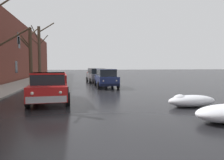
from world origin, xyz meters
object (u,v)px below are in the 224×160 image
(sedan_black_parked_far_down_block, at_px, (94,74))
(bare_tree_mid_block, at_px, (30,55))
(suv_darkblue_parked_kerbside_close, at_px, (106,77))
(suv_grey_parked_kerbside_mid, at_px, (96,75))
(bare_tree_far_down_block, at_px, (40,52))
(pickup_truck_red_approaching_near_lane, at_px, (50,87))
(sedan_red_queued_behind_truck, at_px, (92,73))

(sedan_black_parked_far_down_block, bearing_deg, bare_tree_mid_block, -129.32)
(bare_tree_mid_block, distance_m, suv_darkblue_parked_kerbside_close, 8.80)
(suv_darkblue_parked_kerbside_close, bearing_deg, suv_grey_parked_kerbside_mid, 93.74)
(suv_darkblue_parked_kerbside_close, bearing_deg, bare_tree_mid_block, 155.78)
(suv_grey_parked_kerbside_mid, relative_size, sedan_black_parked_far_down_block, 1.07)
(suv_grey_parked_kerbside_mid, bearing_deg, sedan_black_parked_far_down_block, 86.36)
(bare_tree_far_down_block, relative_size, pickup_truck_red_approaching_near_lane, 1.56)
(sedan_red_queued_behind_truck, bearing_deg, bare_tree_mid_block, -117.00)
(bare_tree_far_down_block, relative_size, sedan_black_parked_far_down_block, 1.94)
(bare_tree_far_down_block, distance_m, suv_grey_parked_kerbside_mid, 8.62)
(bare_tree_far_down_block, xyz_separation_m, suv_grey_parked_kerbside_mid, (7.31, -3.46, -3.01))
(bare_tree_mid_block, distance_m, sedan_red_queued_behind_truck, 17.62)
(pickup_truck_red_approaching_near_lane, bearing_deg, bare_tree_mid_block, 106.50)
(bare_tree_mid_block, xyz_separation_m, pickup_truck_red_approaching_near_lane, (3.23, -10.90, -2.44))
(bare_tree_mid_block, distance_m, sedan_black_parked_far_down_block, 12.63)
(suv_darkblue_parked_kerbside_close, height_order, sedan_black_parked_far_down_block, suv_darkblue_parked_kerbside_close)
(bare_tree_mid_block, relative_size, suv_grey_parked_kerbside_mid, 1.43)
(sedan_black_parked_far_down_block, bearing_deg, bare_tree_far_down_block, -153.25)
(pickup_truck_red_approaching_near_lane, relative_size, sedan_red_queued_behind_truck, 1.26)
(pickup_truck_red_approaching_near_lane, distance_m, sedan_red_queued_behind_truck, 26.84)
(pickup_truck_red_approaching_near_lane, xyz_separation_m, sedan_black_parked_far_down_block, (4.61, 20.46, -0.13))
(suv_darkblue_parked_kerbside_close, distance_m, sedan_red_queued_behind_truck, 19.02)
(bare_tree_mid_block, height_order, suv_grey_parked_kerbside_mid, bare_tree_mid_block)
(bare_tree_mid_block, height_order, bare_tree_far_down_block, bare_tree_far_down_block)
(bare_tree_far_down_block, relative_size, suv_darkblue_parked_kerbside_close, 1.70)
(sedan_red_queued_behind_truck, bearing_deg, bare_tree_far_down_block, -128.46)
(pickup_truck_red_approaching_near_lane, bearing_deg, suv_darkblue_parked_kerbside_close, 58.70)
(suv_grey_parked_kerbside_mid, bearing_deg, bare_tree_far_down_block, 154.69)
(suv_darkblue_parked_kerbside_close, xyz_separation_m, suv_grey_parked_kerbside_mid, (-0.37, 5.67, -0.00))
(bare_tree_far_down_block, xyz_separation_m, pickup_truck_red_approaching_near_lane, (3.17, -16.54, -3.11))
(pickup_truck_red_approaching_near_lane, distance_m, sedan_black_parked_far_down_block, 20.97)
(pickup_truck_red_approaching_near_lane, height_order, sedan_black_parked_far_down_block, pickup_truck_red_approaching_near_lane)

